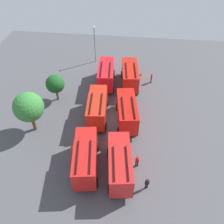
# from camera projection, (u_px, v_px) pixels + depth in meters

# --- Properties ---
(ground_plane) EXTENTS (54.29, 54.29, 0.00)m
(ground_plane) POSITION_uv_depth(u_px,v_px,m) (112.00, 119.00, 34.04)
(ground_plane) COLOR #4C4C51
(fire_truck_0) EXTENTS (7.47, 3.55, 3.88)m
(fire_truck_0) POSITION_uv_depth(u_px,v_px,m) (120.00, 163.00, 25.92)
(fire_truck_0) COLOR red
(fire_truck_0) RESTS_ON ground
(fire_truck_1) EXTENTS (7.48, 3.62, 3.88)m
(fire_truck_1) POSITION_uv_depth(u_px,v_px,m) (127.00, 111.00, 32.14)
(fire_truck_1) COLOR red
(fire_truck_1) RESTS_ON ground
(fire_truck_2) EXTENTS (7.42, 3.39, 3.88)m
(fire_truck_2) POSITION_uv_depth(u_px,v_px,m) (130.00, 75.00, 38.52)
(fire_truck_2) COLOR red
(fire_truck_2) RESTS_ON ground
(fire_truck_3) EXTENTS (7.48, 3.61, 3.88)m
(fire_truck_3) POSITION_uv_depth(u_px,v_px,m) (85.00, 157.00, 26.50)
(fire_truck_3) COLOR red
(fire_truck_3) RESTS_ON ground
(fire_truck_4) EXTENTS (7.38, 3.24, 3.88)m
(fire_truck_4) POSITION_uv_depth(u_px,v_px,m) (97.00, 107.00, 32.73)
(fire_truck_4) COLOR red
(fire_truck_4) RESTS_ON ground
(fire_truck_5) EXTENTS (7.38, 3.25, 3.88)m
(fire_truck_5) POSITION_uv_depth(u_px,v_px,m) (106.00, 74.00, 38.72)
(fire_truck_5) COLOR red
(fire_truck_5) RESTS_ON ground
(firefighter_0) EXTENTS (0.44, 0.28, 1.75)m
(firefighter_0) POSITION_uv_depth(u_px,v_px,m) (151.00, 78.00, 39.93)
(firefighter_0) COLOR black
(firefighter_0) RESTS_ON ground
(firefighter_1) EXTENTS (0.34, 0.47, 1.71)m
(firefighter_1) POSITION_uv_depth(u_px,v_px,m) (137.00, 161.00, 27.56)
(firefighter_1) COLOR black
(firefighter_1) RESTS_ON ground
(firefighter_2) EXTENTS (0.38, 0.48, 1.65)m
(firefighter_2) POSITION_uv_depth(u_px,v_px,m) (147.00, 183.00, 25.47)
(firefighter_2) COLOR black
(firefighter_2) RESTS_ON ground
(firefighter_3) EXTENTS (0.47, 0.36, 1.67)m
(firefighter_3) POSITION_uv_depth(u_px,v_px,m) (77.00, 137.00, 30.32)
(firefighter_3) COLOR black
(firefighter_3) RESTS_ON ground
(tree_0) EXTENTS (3.93, 3.93, 6.10)m
(tree_0) POSITION_uv_depth(u_px,v_px,m) (29.00, 107.00, 29.80)
(tree_0) COLOR brown
(tree_0) RESTS_ON ground
(tree_1) EXTENTS (2.85, 2.85, 4.42)m
(tree_1) POSITION_uv_depth(u_px,v_px,m) (55.00, 84.00, 35.30)
(tree_1) COLOR brown
(tree_1) RESTS_ON ground
(traffic_cone_0) EXTENTS (0.47, 0.47, 0.67)m
(traffic_cone_0) POSITION_uv_depth(u_px,v_px,m) (73.00, 147.00, 29.84)
(traffic_cone_0) COLOR #F2600C
(traffic_cone_0) RESTS_ON ground
(traffic_cone_1) EXTENTS (0.47, 0.47, 0.67)m
(traffic_cone_1) POSITION_uv_depth(u_px,v_px,m) (107.00, 142.00, 30.43)
(traffic_cone_1) COLOR #F2600C
(traffic_cone_1) RESTS_ON ground
(traffic_cone_2) EXTENTS (0.44, 0.44, 0.63)m
(traffic_cone_2) POSITION_uv_depth(u_px,v_px,m) (141.00, 74.00, 42.03)
(traffic_cone_2) COLOR #F2600C
(traffic_cone_2) RESTS_ON ground
(lamppost) EXTENTS (0.36, 0.36, 7.00)m
(lamppost) POSITION_uv_depth(u_px,v_px,m) (95.00, 42.00, 42.95)
(lamppost) COLOR slate
(lamppost) RESTS_ON ground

